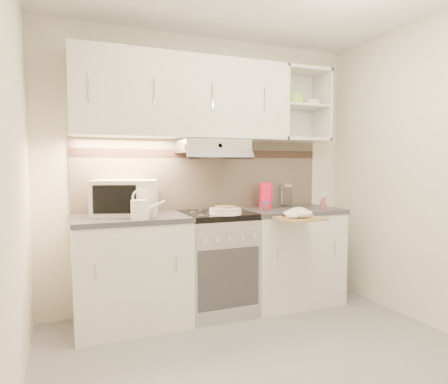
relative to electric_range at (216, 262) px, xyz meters
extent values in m
plane|color=gray|center=(0.00, -1.10, -0.45)|extent=(3.00, 3.00, 0.00)
cube|color=#EDE6CF|center=(0.00, 0.30, 0.80)|extent=(3.00, 0.04, 2.50)
cube|color=#EDE6CF|center=(-1.50, -1.10, 0.80)|extent=(0.04, 2.80, 2.50)
cube|color=#C6B299|center=(0.00, 0.29, 0.77)|extent=(2.40, 0.02, 0.64)
cube|color=#35251D|center=(0.00, 0.28, 0.97)|extent=(2.40, 0.01, 0.08)
cube|color=white|center=(-0.25, 0.13, 1.45)|extent=(1.90, 0.34, 0.70)
cube|color=white|center=(0.95, 0.13, 1.45)|extent=(0.50, 0.34, 0.70)
cylinder|color=#98DC54|center=(0.87, 0.13, 1.50)|extent=(0.19, 0.19, 0.10)
cylinder|color=white|center=(1.07, 0.13, 1.48)|extent=(0.18, 0.18, 0.06)
cube|color=#B7B7BC|center=(0.00, 0.10, 1.03)|extent=(0.60, 0.40, 0.12)
cube|color=white|center=(-0.75, 0.00, -0.02)|extent=(0.90, 0.60, 0.86)
cube|color=#47474C|center=(-0.75, 0.00, 0.43)|extent=(0.92, 0.62, 0.04)
cube|color=white|center=(0.75, 0.00, -0.02)|extent=(0.90, 0.60, 0.86)
cube|color=#47474C|center=(0.75, 0.00, 0.43)|extent=(0.92, 0.62, 0.04)
cube|color=#B7B7BC|center=(0.00, 0.00, -0.03)|extent=(0.60, 0.58, 0.85)
cube|color=black|center=(0.00, 0.00, 0.42)|extent=(0.60, 0.60, 0.05)
cube|color=white|center=(-0.77, 0.12, 0.59)|extent=(0.60, 0.51, 0.29)
cube|color=black|center=(-0.77, -0.07, 0.59)|extent=(0.33, 0.11, 0.22)
cylinder|color=white|center=(-0.71, -0.22, 0.52)|extent=(0.14, 0.14, 0.15)
cone|color=white|center=(-0.60, -0.22, 0.55)|extent=(0.19, 0.05, 0.12)
torus|color=white|center=(-0.71, -0.22, 0.62)|extent=(0.12, 0.02, 0.12)
cylinder|color=white|center=(0.01, -0.18, 0.46)|extent=(0.27, 0.27, 0.02)
cylinder|color=white|center=(0.01, -0.18, 0.47)|extent=(0.27, 0.27, 0.02)
cylinder|color=white|center=(0.01, -0.18, 0.49)|extent=(0.27, 0.27, 0.02)
cube|color=silver|center=(0.01, -0.18, 0.50)|extent=(0.17, 0.06, 0.01)
cylinder|color=#9F7744|center=(0.10, 0.04, 0.47)|extent=(0.19, 0.19, 0.05)
cylinder|color=#FF1546|center=(0.56, 0.12, 0.57)|extent=(0.12, 0.12, 0.25)
cube|color=#FF1546|center=(0.62, 0.11, 0.60)|extent=(0.02, 0.03, 0.10)
cylinder|color=white|center=(0.84, 0.20, 0.55)|extent=(0.11, 0.11, 0.20)
cylinder|color=#B7B7BC|center=(0.84, 0.20, 0.66)|extent=(0.11, 0.11, 0.02)
cylinder|color=silver|center=(0.47, -0.04, 0.48)|extent=(0.05, 0.05, 0.06)
cylinder|color=blue|center=(0.47, -0.04, 0.52)|extent=(0.05, 0.05, 0.02)
cone|color=pink|center=(1.02, -0.16, 0.51)|extent=(0.07, 0.07, 0.12)
cube|color=tan|center=(0.58, -0.44, 0.42)|extent=(0.38, 0.34, 0.02)
camera|label=1|loc=(-1.26, -3.26, 0.87)|focal=32.00mm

